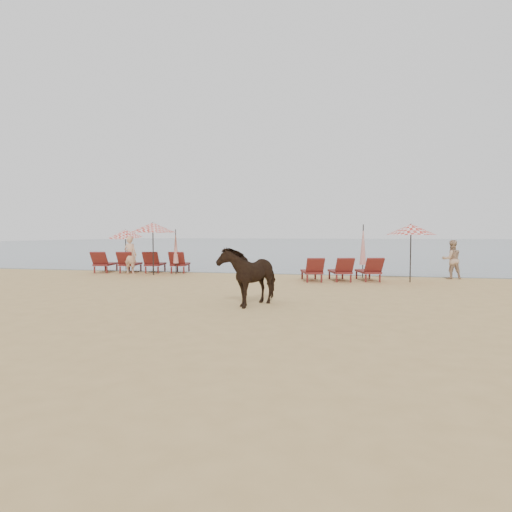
{
  "coord_description": "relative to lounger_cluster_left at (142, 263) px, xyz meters",
  "views": [
    {
      "loc": [
        3.12,
        -9.39,
        1.87
      ],
      "look_at": [
        0.0,
        5.0,
        1.1
      ],
      "focal_mm": 30.0,
      "sensor_mm": 36.0,
      "label": 1
    }
  ],
  "objects": [
    {
      "name": "umbrella_closed_right",
      "position": [
        10.32,
        -0.19,
        0.91
      ],
      "size": [
        0.28,
        0.28,
        2.27
      ],
      "rotation": [
        0.0,
        0.0,
        -0.05
      ],
      "color": "black",
      "rests_on": "ground"
    },
    {
      "name": "umbrella_open_left_b",
      "position": [
        -1.64,
        1.46,
        1.4
      ],
      "size": [
        1.7,
        1.74,
        2.17
      ],
      "rotation": [
        0.0,
        0.0,
        -0.13
      ],
      "color": "black",
      "rests_on": "ground"
    },
    {
      "name": "beachgoer_right_a",
      "position": [
        13.9,
        0.08,
        0.32
      ],
      "size": [
        0.87,
        0.73,
        1.61
      ],
      "primitive_type": "imported",
      "rotation": [
        0.0,
        0.0,
        3.3
      ],
      "color": "tan",
      "rests_on": "ground"
    },
    {
      "name": "lounger_cluster_left",
      "position": [
        0.0,
        0.0,
        0.0
      ],
      "size": [
        4.64,
        2.66,
        0.69
      ],
      "rotation": [
        0.0,
        0.0,
        0.19
      ],
      "color": "maroon",
      "rests_on": "ground"
    },
    {
      "name": "beachgoer_left",
      "position": [
        -0.24,
        -0.65,
        0.4
      ],
      "size": [
        0.69,
        0.5,
        1.76
      ],
      "primitive_type": "imported",
      "rotation": [
        0.0,
        0.0,
        3.02
      ],
      "color": "#DBAB89",
      "rests_on": "ground"
    },
    {
      "name": "sea",
      "position": [
        6.6,
        70.54,
        -0.48
      ],
      "size": [
        160.0,
        140.0,
        0.06
      ],
      "primitive_type": "cube",
      "color": "#51606B",
      "rests_on": "ground"
    },
    {
      "name": "lounger_cluster_right",
      "position": [
        9.45,
        -1.82,
        -0.03
      ],
      "size": [
        3.28,
        2.43,
        0.65
      ],
      "rotation": [
        0.0,
        0.0,
        0.26
      ],
      "color": "maroon",
      "rests_on": "ground"
    },
    {
      "name": "umbrella_open_right",
      "position": [
        12.06,
        -1.57,
        1.55
      ],
      "size": [
        1.85,
        1.85,
        2.26
      ],
      "rotation": [
        0.0,
        0.0,
        -0.14
      ],
      "color": "black",
      "rests_on": "ground"
    },
    {
      "name": "cow",
      "position": [
        7.18,
        -7.95,
        0.29
      ],
      "size": [
        1.46,
        2.01,
        1.55
      ],
      "primitive_type": "imported",
      "rotation": [
        0.0,
        0.0,
        -0.38
      ],
      "color": "black",
      "rests_on": "ground"
    },
    {
      "name": "umbrella_open_left_a",
      "position": [
        1.11,
        -1.05,
        1.66
      ],
      "size": [
        2.09,
        2.09,
        2.38
      ],
      "rotation": [
        0.0,
        0.0,
        -0.26
      ],
      "color": "black",
      "rests_on": "ground"
    },
    {
      "name": "umbrella_closed_left",
      "position": [
        1.92,
        -0.39,
        0.79
      ],
      "size": [
        0.25,
        0.25,
        2.07
      ],
      "rotation": [
        0.0,
        0.0,
        -0.08
      ],
      "color": "black",
      "rests_on": "ground"
    },
    {
      "name": "ground",
      "position": [
        6.6,
        -9.46,
        -0.48
      ],
      "size": [
        120.0,
        120.0,
        0.0
      ],
      "primitive_type": "plane",
      "color": "tan",
      "rests_on": "ground"
    }
  ]
}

